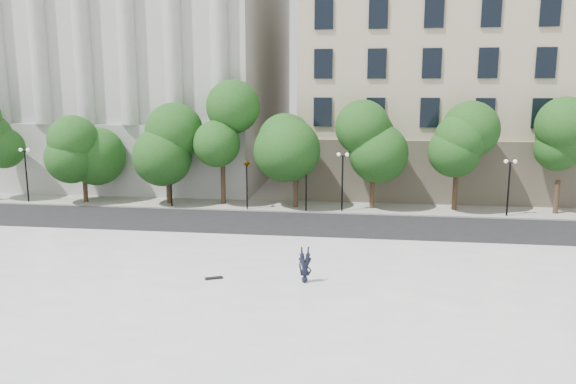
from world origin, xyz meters
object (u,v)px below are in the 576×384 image
traffic_light_west (247,160)px  skateboard (214,278)px  traffic_light_east (306,163)px  person_lying (305,278)px

traffic_light_west → skateboard: bearing=-83.6°
traffic_light_east → skateboard: traffic_light_east is taller
traffic_light_east → skateboard: size_ratio=5.15×
traffic_light_west → person_lying: 17.29m
traffic_light_west → skateboard: traffic_light_west is taller
traffic_light_west → skateboard: size_ratio=5.30×
traffic_light_east → person_lying: 16.29m
traffic_light_west → traffic_light_east: size_ratio=1.03×
traffic_light_east → person_lying: (1.58, -15.93, -2.98)m
person_lying → skateboard: 4.17m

